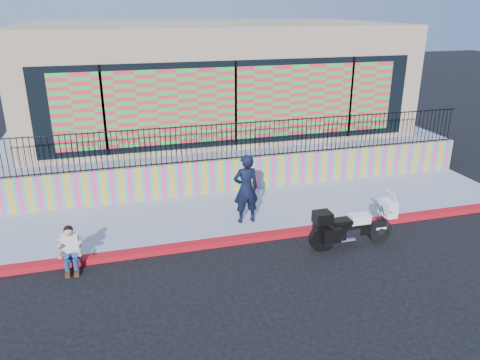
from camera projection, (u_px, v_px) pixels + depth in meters
name	position (u px, v px, depth m)	size (l,w,h in m)	color
ground	(276.00, 237.00, 12.68)	(90.00, 90.00, 0.00)	black
red_curb	(276.00, 235.00, 12.65)	(16.00, 0.30, 0.15)	red
sidewalk	(257.00, 211.00, 14.14)	(16.00, 3.00, 0.15)	#878FA2
mural_wall	(243.00, 174.00, 15.36)	(16.00, 0.20, 1.10)	#FD428F
metal_fence	(243.00, 140.00, 14.95)	(15.80, 0.04, 1.20)	black
elevated_platform	(210.00, 136.00, 19.98)	(16.00, 10.00, 1.25)	#878FA2
storefront_building	(210.00, 75.00, 18.86)	(14.00, 8.06, 4.00)	tan
police_motorcycle	(351.00, 225.00, 12.03)	(2.28, 0.75, 1.42)	black
police_officer	(246.00, 189.00, 12.92)	(0.72, 0.47, 1.98)	black
seated_man	(71.00, 253.00, 10.98)	(0.54, 0.71, 1.06)	navy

